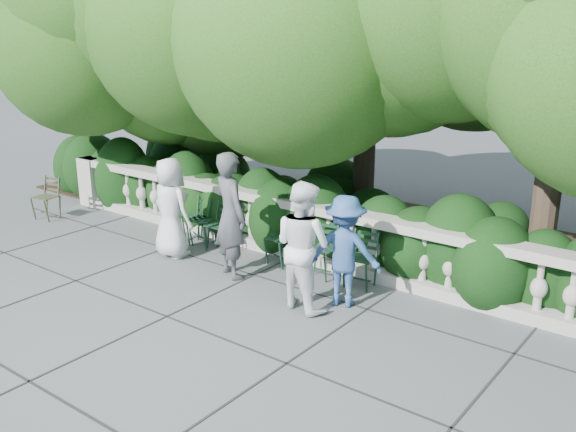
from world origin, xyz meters
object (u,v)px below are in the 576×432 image
Objects in this scene: chair_d at (275,267)px; chair_f at (355,290)px; chair_a at (214,253)px; chair_c at (189,242)px; person_businessman at (171,208)px; person_woman_grey at (231,215)px; chair_e at (315,280)px; person_older_blue at (345,251)px; person_casual_man at (303,246)px; chair_weathered at (42,221)px; chair_b at (198,246)px.

chair_f is at bearing 10.49° from chair_d.
chair_a is 1.00× the size of chair_c.
person_woman_grey is at bearing -176.57° from person_businessman.
chair_e is 0.54× the size of person_older_blue.
chair_f is 0.48× the size of person_casual_man.
chair_weathered is at bearing -139.29° from chair_c.
chair_a and chair_e have the same top height.
person_businessman is at bearing -104.76° from chair_b.
chair_e and chair_f have the same top height.
chair_d is (1.65, 0.06, 0.00)m from chair_b.
chair_a is 2.69m from person_casual_man.
chair_weathered is (-3.48, -0.79, 0.00)m from chair_b.
chair_d is 0.82m from chair_e.
person_casual_man reaches higher than chair_c.
chair_c is 2.01m from person_woman_grey.
chair_b and chair_c have the same top height.
chair_d is 1.00× the size of chair_f.
chair_c is at bearing 174.09° from chair_e.
person_businessman is 1.38m from person_woman_grey.
chair_e is at bearing 7.38° from chair_d.
person_woman_grey is (-1.79, -0.67, 0.97)m from chair_f.
person_woman_grey is at bearing -7.89° from chair_weathered.
person_older_blue is at bearing -10.48° from chair_a.
chair_c and chair_e have the same top height.
person_woman_grey is (-1.12, -0.62, 0.97)m from chair_e.
person_businessman is at bearing -149.31° from chair_d.
person_casual_man is at bearing 9.63° from chair_c.
chair_d is 1.76m from person_casual_man.
chair_b and chair_d have the same top height.
chair_c is 1.93m from chair_d.
chair_weathered is (-6.62, -0.85, 0.00)m from chair_f.
chair_b is 0.28m from chair_c.
person_casual_man reaches higher than chair_b.
person_woman_grey is at bearing -37.06° from chair_b.
chair_b is 0.51× the size of person_businessman.
person_woman_grey reaches higher than chair_d.
chair_e is 1.30m from person_casual_man.
chair_d is 1.21m from person_woman_grey.
chair_f is 0.54× the size of person_older_blue.
chair_e is at bearing -0.55° from chair_a.
chair_d is 1.50m from chair_f.
chair_f is at bearing -0.15° from chair_a.
chair_weathered is (-3.20, -0.85, 0.00)m from chair_c.
chair_d is 1.86m from person_older_blue.
chair_f is at bearing -1.24° from chair_e.
chair_e is 0.43× the size of person_woman_grey.
person_businessman reaches higher than chair_c.
chair_d is at bearing 171.88° from chair_e.
person_older_blue reaches higher than chair_b.
chair_a is 1.00× the size of chair_f.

